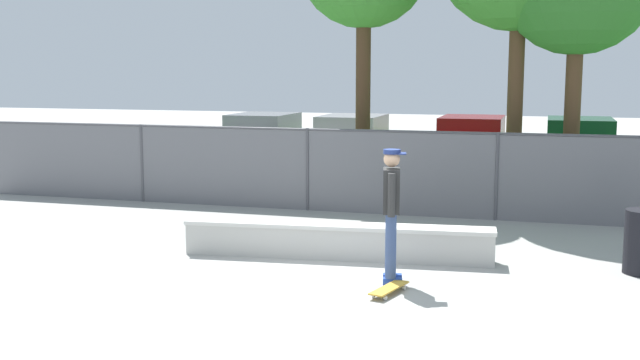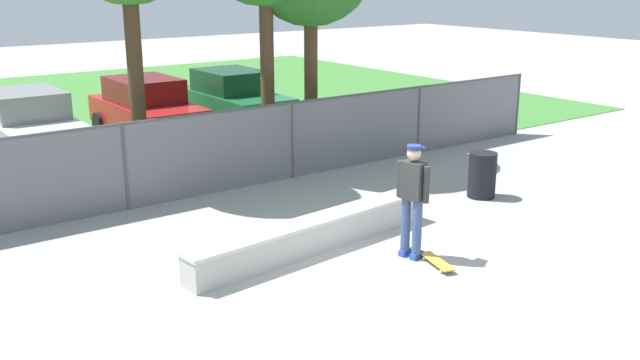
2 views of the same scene
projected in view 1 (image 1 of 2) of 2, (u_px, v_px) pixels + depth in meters
name	position (u px, v px, depth m)	size (l,w,h in m)	color
ground_plane	(327.00, 284.00, 10.55)	(80.00, 80.00, 0.00)	#9E9E99
grass_strip	(457.00, 158.00, 25.30)	(31.07, 20.00, 0.02)	#3D7A33
concrete_ledge	(337.00, 241.00, 11.95)	(4.83, 0.95, 0.54)	#B7B5AD
skateboarder	(391.00, 209.00, 10.43)	(0.35, 0.59, 1.84)	#2647A5
skateboard	(389.00, 288.00, 10.06)	(0.41, 0.82, 0.09)	gold
chainlink_fence	(399.00, 169.00, 15.39)	(19.14, 0.07, 1.71)	#4C4C51
car_silver	(262.00, 143.00, 21.77)	(2.02, 4.20, 1.66)	#B7BABF
car_white	(351.00, 146.00, 20.99)	(2.02, 4.20, 1.66)	silver
car_red	(471.00, 148.00, 20.45)	(2.02, 4.20, 1.66)	#B21E1E
car_green	(579.00, 151.00, 19.74)	(2.02, 4.20, 1.66)	#1E6638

